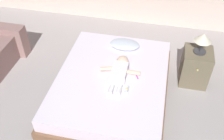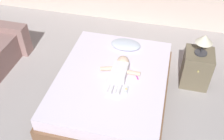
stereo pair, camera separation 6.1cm
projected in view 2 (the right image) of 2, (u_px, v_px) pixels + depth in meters
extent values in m
cube|color=brown|center=(112.00, 92.00, 3.59)|extent=(1.46, 1.89, 0.24)
cube|color=white|center=(112.00, 81.00, 3.45)|extent=(1.40, 1.82, 0.18)
ellipsoid|color=silver|center=(126.00, 45.00, 3.80)|extent=(0.44, 0.27, 0.11)
cube|color=white|center=(119.00, 73.00, 3.32)|extent=(0.19, 0.30, 0.14)
sphere|color=beige|center=(123.00, 62.00, 3.48)|extent=(0.16, 0.16, 0.16)
cylinder|color=beige|center=(107.00, 69.00, 3.39)|extent=(0.18, 0.10, 0.06)
cylinder|color=beige|center=(133.00, 73.00, 3.32)|extent=(0.18, 0.06, 0.06)
cylinder|color=white|center=(111.00, 88.00, 3.18)|extent=(0.06, 0.20, 0.06)
cylinder|color=white|center=(119.00, 89.00, 3.17)|extent=(0.06, 0.20, 0.06)
cube|color=#B73EA0|center=(136.00, 76.00, 3.38)|extent=(0.08, 0.13, 0.01)
cube|color=white|center=(135.00, 72.00, 3.42)|extent=(0.02, 0.03, 0.01)
cube|color=gray|center=(1.00, 37.00, 4.34)|extent=(0.98, 0.21, 0.52)
cube|color=#6C6049|center=(196.00, 68.00, 3.73)|extent=(0.39, 0.39, 0.54)
sphere|color=tan|center=(198.00, 72.00, 3.50)|extent=(0.03, 0.03, 0.03)
cylinder|color=#333338|center=(201.00, 53.00, 3.54)|extent=(0.17, 0.17, 0.02)
cylinder|color=#333338|center=(202.00, 47.00, 3.48)|extent=(0.02, 0.02, 0.16)
cone|color=beige|center=(205.00, 39.00, 3.39)|extent=(0.23, 0.23, 0.12)
cylinder|color=white|center=(126.00, 90.00, 3.16)|extent=(0.05, 0.12, 0.05)
cone|color=#EEB873|center=(126.00, 88.00, 3.14)|extent=(0.03, 0.03, 0.02)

